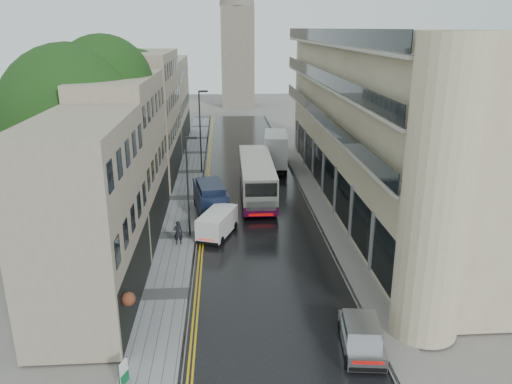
{
  "coord_description": "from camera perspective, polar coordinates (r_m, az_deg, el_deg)",
  "views": [
    {
      "loc": [
        -2.53,
        -13.99,
        14.22
      ],
      "look_at": [
        -0.36,
        18.0,
        3.64
      ],
      "focal_mm": 35.0,
      "sensor_mm": 36.0,
      "label": 1
    }
  ],
  "objects": [
    {
      "name": "lamp_post_near",
      "position": [
        34.86,
        -7.79,
        0.49
      ],
      "size": [
        0.81,
        0.22,
        7.12
      ],
      "primitive_type": null,
      "rotation": [
        0.0,
        0.0,
        -0.06
      ],
      "color": "black",
      "rests_on": "left_sidewalk"
    },
    {
      "name": "estate_sign",
      "position": [
        22.62,
        -14.91,
        -19.33
      ],
      "size": [
        0.31,
        0.61,
        1.05
      ],
      "primitive_type": null,
      "rotation": [
        0.0,
        0.0,
        -0.38
      ],
      "color": "white",
      "rests_on": "left_sidewalk"
    },
    {
      "name": "tree_far",
      "position": [
        48.64,
        -15.45,
        8.16
      ],
      "size": [
        9.24,
        9.24,
        12.46
      ],
      "primitive_type": null,
      "color": "black",
      "rests_on": "ground"
    },
    {
      "name": "left_sidewalk",
      "position": [
        43.97,
        -8.0,
        -0.71
      ],
      "size": [
        2.7,
        85.0,
        0.12
      ],
      "primitive_type": "cube",
      "color": "gray",
      "rests_on": "ground"
    },
    {
      "name": "lamp_post_far",
      "position": [
        50.75,
        -6.39,
        6.8
      ],
      "size": [
        0.94,
        0.26,
        8.23
      ],
      "primitive_type": null,
      "rotation": [
        0.0,
        0.0,
        0.06
      ],
      "color": "black",
      "rests_on": "left_sidewalk"
    },
    {
      "name": "right_sidewalk",
      "position": [
        44.55,
        6.58,
        -0.39
      ],
      "size": [
        1.8,
        85.0,
        0.12
      ],
      "primitive_type": "cube",
      "color": "slate",
      "rests_on": "ground"
    },
    {
      "name": "navy_van",
      "position": [
        37.91,
        -6.32,
        -1.63
      ],
      "size": [
        2.98,
        5.66,
        2.75
      ],
      "primitive_type": null,
      "rotation": [
        0.0,
        0.0,
        0.16
      ],
      "color": "black",
      "rests_on": "road"
    },
    {
      "name": "old_shop_row",
      "position": [
        45.28,
        -12.7,
        7.36
      ],
      "size": [
        4.5,
        56.0,
        12.0
      ],
      "primitive_type": null,
      "color": "gray",
      "rests_on": "ground"
    },
    {
      "name": "tree_near",
      "position": [
        36.16,
        -19.89,
        5.57
      ],
      "size": [
        10.56,
        10.56,
        13.89
      ],
      "primitive_type": null,
      "color": "black",
      "rests_on": "ground"
    },
    {
      "name": "white_lorry",
      "position": [
        50.58,
        1.1,
        4.29
      ],
      "size": [
        2.99,
        7.78,
        3.99
      ],
      "primitive_type": null,
      "rotation": [
        0.0,
        0.0,
        -0.1
      ],
      "color": "silver",
      "rests_on": "road"
    },
    {
      "name": "white_van",
      "position": [
        34.78,
        -6.51,
        -4.31
      ],
      "size": [
        3.06,
        4.43,
        1.84
      ],
      "primitive_type": null,
      "rotation": [
        0.0,
        0.0,
        -0.36
      ],
      "color": "silver",
      "rests_on": "road"
    },
    {
      "name": "modern_block",
      "position": [
        42.62,
        13.85,
        7.98
      ],
      "size": [
        8.0,
        40.0,
        14.0
      ],
      "primitive_type": null,
      "color": "beige",
      "rests_on": "ground"
    },
    {
      "name": "pedestrian",
      "position": [
        34.46,
        -8.9,
        -4.6
      ],
      "size": [
        0.69,
        0.54,
        1.68
      ],
      "primitive_type": "imported",
      "rotation": [
        0.0,
        0.0,
        3.38
      ],
      "color": "black",
      "rests_on": "left_sidewalk"
    },
    {
      "name": "road",
      "position": [
        43.93,
        -0.36,
        -0.61
      ],
      "size": [
        9.0,
        85.0,
        0.02
      ],
      "primitive_type": "cube",
      "color": "black",
      "rests_on": "ground"
    },
    {
      "name": "cream_bus",
      "position": [
        40.55,
        -1.42,
        0.2
      ],
      "size": [
        2.85,
        12.0,
        3.26
      ],
      "primitive_type": null,
      "rotation": [
        0.0,
        0.0,
        -0.01
      ],
      "color": "silver",
      "rests_on": "road"
    },
    {
      "name": "silver_hatchback",
      "position": [
        23.18,
        10.49,
        -17.63
      ],
      "size": [
        2.14,
        4.06,
        1.46
      ],
      "primitive_type": null,
      "rotation": [
        0.0,
        0.0,
        -0.12
      ],
      "color": "#AAABAF",
      "rests_on": "road"
    }
  ]
}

